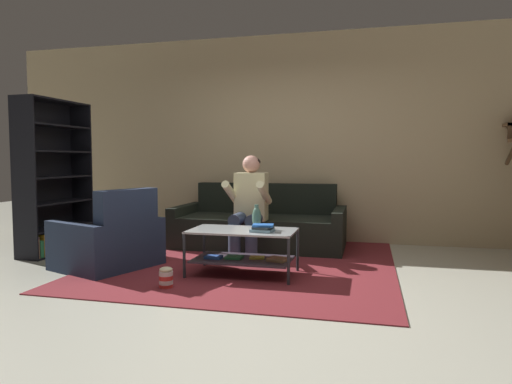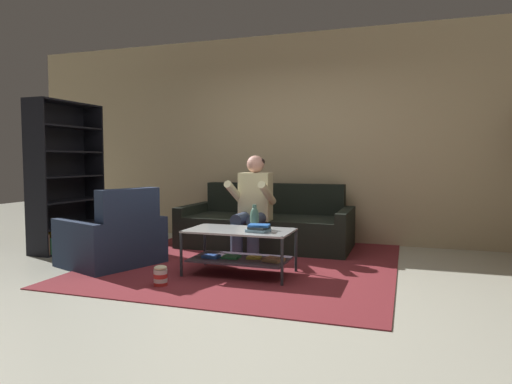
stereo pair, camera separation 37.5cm
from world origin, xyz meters
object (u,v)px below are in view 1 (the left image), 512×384
book_stack (263,228)px  armchair (110,242)px  popcorn_tub (166,278)px  vase (257,217)px  bookshelf (50,187)px  person_seated_center (249,202)px  couch (260,226)px  coffee_table (243,246)px

book_stack → armchair: size_ratio=0.19×
popcorn_tub → vase: bearing=48.7°
bookshelf → vase: bearing=-7.9°
book_stack → armchair: bearing=178.7°
popcorn_tub → person_seated_center: bearing=76.7°
couch → bookshelf: bearing=-157.8°
couch → vase: 1.43m
couch → book_stack: couch is taller
couch → person_seated_center: size_ratio=1.83×
bookshelf → popcorn_tub: size_ratio=9.70×
person_seated_center → coffee_table: bearing=-78.7°
coffee_table → armchair: armchair is taller
person_seated_center → popcorn_tub: person_seated_center is taller
couch → coffee_table: 1.51m
book_stack → couch: bearing=104.3°
couch → armchair: (-1.28, -1.53, 0.01)m
couch → book_stack: 1.63m
person_seated_center → popcorn_tub: bearing=-103.3°
vase → bookshelf: bookshelf is taller
book_stack → popcorn_tub: book_stack is taller
coffee_table → book_stack: (0.21, -0.07, 0.19)m
vase → person_seated_center: bearing=110.0°
coffee_table → popcorn_tub: 0.84m
book_stack → person_seated_center: bearing=111.9°
book_stack → bookshelf: bookshelf is taller
person_seated_center → book_stack: person_seated_center is taller
armchair → popcorn_tub: size_ratio=5.94×
book_stack → bookshelf: (-2.82, 0.58, 0.32)m
couch → coffee_table: bearing=-83.0°
armchair → coffee_table: bearing=1.3°
popcorn_tub → couch: bearing=80.2°
vase → popcorn_tub: 1.09m
couch → book_stack: (0.40, -1.57, 0.22)m
couch → armchair: 2.00m
popcorn_tub → coffee_table: bearing=48.1°
armchair → popcorn_tub: (0.92, -0.58, -0.18)m
person_seated_center → armchair: size_ratio=1.05×
vase → armchair: armchair is taller
coffee_table → book_stack: size_ratio=4.68×
popcorn_tub → book_stack: bearing=35.3°
book_stack → popcorn_tub: bearing=-144.7°
bookshelf → armchair: bookshelf is taller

